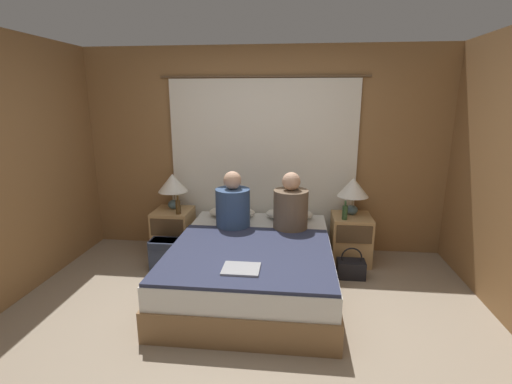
{
  "coord_description": "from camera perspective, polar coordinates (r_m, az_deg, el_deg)",
  "views": [
    {
      "loc": [
        0.4,
        -2.7,
        1.89
      ],
      "look_at": [
        0.0,
        1.05,
        0.93
      ],
      "focal_mm": 26.0,
      "sensor_mm": 36.0,
      "label": 1
    }
  ],
  "objects": [
    {
      "name": "beer_bottle_on_right_stand",
      "position": [
        4.28,
        13.52,
        -3.04
      ],
      "size": [
        0.06,
        0.06,
        0.22
      ],
      "color": "#2D4C28",
      "rests_on": "nightstand_right"
    },
    {
      "name": "pillow_right",
      "position": [
        4.46,
        5.15,
        -3.39
      ],
      "size": [
        0.56,
        0.34,
        0.12
      ],
      "color": "silver",
      "rests_on": "bed"
    },
    {
      "name": "nightstand_left",
      "position": [
        4.73,
        -12.54,
        -5.99
      ],
      "size": [
        0.45,
        0.47,
        0.56
      ],
      "color": "tan",
      "rests_on": "ground_plane"
    },
    {
      "name": "pillow_left",
      "position": [
        4.52,
        -3.7,
        -3.11
      ],
      "size": [
        0.56,
        0.34,
        0.12
      ],
      "color": "silver",
      "rests_on": "bed"
    },
    {
      "name": "laptop_on_bed",
      "position": [
        3.12,
        -2.3,
        -11.73
      ],
      "size": [
        0.31,
        0.25,
        0.02
      ],
      "color": "#9EA0A5",
      "rests_on": "blanket_on_bed"
    },
    {
      "name": "curtain_panel",
      "position": [
        4.61,
        1.02,
        3.98
      ],
      "size": [
        2.48,
        0.02,
        2.15
      ],
      "color": "white",
      "rests_on": "ground_plane"
    },
    {
      "name": "person_right_in_bed",
      "position": [
        4.03,
        5.35,
        -2.35
      ],
      "size": [
        0.38,
        0.38,
        0.65
      ],
      "color": "brown",
      "rests_on": "bed"
    },
    {
      "name": "blanket_on_bed",
      "position": [
        3.46,
        -1.09,
        -9.48
      ],
      "size": [
        1.52,
        1.37,
        0.03
      ],
      "color": "#2D334C",
      "rests_on": "bed"
    },
    {
      "name": "wall_back",
      "position": [
        4.64,
        1.1,
        6.29
      ],
      "size": [
        4.55,
        0.06,
        2.5
      ],
      "color": "olive",
      "rests_on": "ground_plane"
    },
    {
      "name": "lamp_left",
      "position": [
        4.62,
        -12.7,
        1.17
      ],
      "size": [
        0.36,
        0.36,
        0.44
      ],
      "color": "slate",
      "rests_on": "nightstand_left"
    },
    {
      "name": "backpack_on_floor",
      "position": [
        4.35,
        -13.77,
        -9.03
      ],
      "size": [
        0.33,
        0.23,
        0.35
      ],
      "color": "#333D56",
      "rests_on": "ground_plane"
    },
    {
      "name": "bed",
      "position": [
        3.84,
        -0.5,
        -11.23
      ],
      "size": [
        1.58,
        2.04,
        0.48
      ],
      "color": "olive",
      "rests_on": "ground_plane"
    },
    {
      "name": "beer_bottle_on_left_stand",
      "position": [
        4.45,
        -11.89,
        -2.23
      ],
      "size": [
        0.06,
        0.06,
        0.22
      ],
      "color": "#513819",
      "rests_on": "nightstand_left"
    },
    {
      "name": "nightstand_right",
      "position": [
        4.54,
        14.34,
        -6.96
      ],
      "size": [
        0.45,
        0.47,
        0.56
      ],
      "color": "tan",
      "rests_on": "ground_plane"
    },
    {
      "name": "lamp_right",
      "position": [
        4.42,
        14.7,
        0.48
      ],
      "size": [
        0.36,
        0.36,
        0.44
      ],
      "color": "slate",
      "rests_on": "nightstand_right"
    },
    {
      "name": "person_left_in_bed",
      "position": [
        4.09,
        -3.59,
        -2.11
      ],
      "size": [
        0.38,
        0.38,
        0.64
      ],
      "color": "#38517A",
      "rests_on": "bed"
    },
    {
      "name": "ground_plane",
      "position": [
        3.32,
        -2.07,
        -20.45
      ],
      "size": [
        16.0,
        16.0,
        0.0
      ],
      "primitive_type": "plane",
      "color": "gray"
    },
    {
      "name": "handbag_on_floor",
      "position": [
        4.22,
        14.4,
        -11.28
      ],
      "size": [
        0.3,
        0.19,
        0.34
      ],
      "color": "black",
      "rests_on": "ground_plane"
    }
  ]
}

